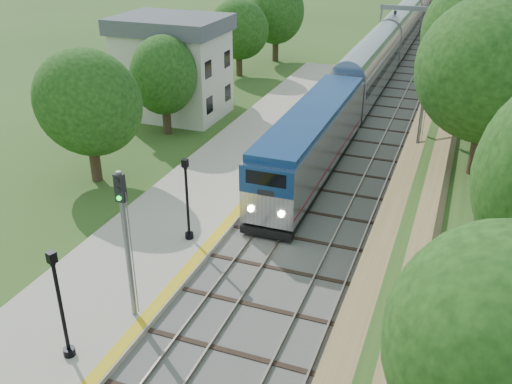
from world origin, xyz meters
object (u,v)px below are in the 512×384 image
at_px(lamppost_far, 187,204).
at_px(train, 410,20).
at_px(signal_gantry, 418,20).
at_px(lamppost_mid, 62,311).
at_px(signal_platform, 125,231).
at_px(station_building, 173,66).
at_px(signal_farside, 422,114).

bearing_deg(lamppost_far, train, 86.55).
distance_m(signal_gantry, lamppost_far, 43.77).
height_order(lamppost_mid, signal_platform, signal_platform).
xyz_separation_m(station_building, signal_gantry, (16.47, 24.99, 0.73)).
bearing_deg(station_building, train, 70.85).
bearing_deg(signal_farside, train, 97.61).
xyz_separation_m(signal_platform, signal_farside, (9.10, 18.47, -0.00)).
bearing_deg(signal_gantry, signal_farside, -83.16).
bearing_deg(lamppost_far, signal_farside, 51.39).
xyz_separation_m(train, lamppost_mid, (-3.90, -67.85, 0.22)).
bearing_deg(lamppost_far, lamppost_mid, -92.24).
distance_m(station_building, signal_farside, 21.10).
distance_m(signal_gantry, signal_farside, 31.31).
bearing_deg(station_building, signal_farside, -16.79).
bearing_deg(signal_platform, train, 87.44).
xyz_separation_m(station_building, train, (14.00, 40.31, -1.90)).
height_order(signal_gantry, lamppost_mid, signal_gantry).
relative_size(lamppost_mid, lamppost_far, 1.04).
bearing_deg(signal_farside, station_building, 163.21).
distance_m(station_building, signal_gantry, 29.94).
bearing_deg(lamppost_mid, train, 86.71).
height_order(signal_gantry, train, signal_gantry).
relative_size(lamppost_mid, signal_platform, 0.70).
bearing_deg(signal_gantry, train, 99.16).
bearing_deg(train, lamppost_far, -93.45).
height_order(train, signal_farside, signal_farside).
distance_m(train, lamppost_far, 58.71).
height_order(station_building, signal_gantry, station_building).
relative_size(station_building, signal_farside, 1.24).
distance_m(lamppost_mid, signal_farside, 23.78).
height_order(lamppost_mid, lamppost_far, lamppost_mid).
distance_m(station_building, lamppost_mid, 29.38).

